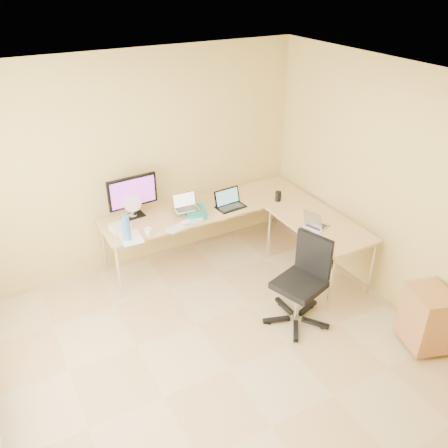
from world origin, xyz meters
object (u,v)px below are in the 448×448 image
desk_return (317,249)px  monitor (133,197)px  keyboard (185,224)px  water_bottle (126,228)px  laptop_center (186,202)px  desk_main (208,232)px  cabinet (427,318)px  mug (148,232)px  desk_fan (132,206)px  laptop_return (317,219)px  office_chair (299,283)px  laptop_black (231,199)px

desk_return → monitor: size_ratio=2.17×
keyboard → water_bottle: size_ratio=1.58×
laptop_center → desk_main: bearing=11.9°
cabinet → desk_return: bearing=113.1°
desk_main → desk_return: bearing=-45.7°
cabinet → laptop_center: bearing=137.5°
mug → desk_fan: bearing=90.5°
cabinet → laptop_return: bearing=117.5°
laptop_return → office_chair: bearing=112.0°
monitor → office_chair: bearing=-61.5°
laptop_return → office_chair: (-0.62, -0.53, -0.33)m
water_bottle → laptop_return: (1.99, -0.77, -0.05)m
desk_main → laptop_return: (0.87, -1.05, 0.46)m
monitor → mug: monitor is taller
mug → desk_fan: size_ratio=0.33×
mug → desk_fan: 0.51m
monitor → laptop_black: bearing=-21.6°
desk_fan → cabinet: bearing=-51.4°
laptop_center → desk_fan: desk_fan is taller
desk_main → keyboard: keyboard is taller
laptop_center → mug: 0.65m
monitor → desk_main: bearing=-16.6°
water_bottle → desk_fan: water_bottle is taller
desk_return → desk_main: bearing=134.3°
water_bottle → cabinet: bearing=-44.5°
water_bottle → monitor: bearing=62.2°
laptop_black → desk_return: bearing=-53.7°
desk_return → laptop_return: size_ratio=4.44×
laptop_black → laptop_return: size_ratio=1.20×
keyboard → desk_return: bearing=-42.2°
desk_main → desk_fan: desk_fan is taller
laptop_center → water_bottle: water_bottle is taller
laptop_black → mug: 1.15m
keyboard → cabinet: (1.56, -2.20, -0.38)m
mug → cabinet: (2.02, -2.20, -0.41)m
office_chair → laptop_black: bearing=72.6°
desk_return → water_bottle: (-2.10, 0.71, 0.52)m
laptop_center → cabinet: bearing=-56.3°
mug → desk_fan: desk_fan is taller
water_bottle → desk_fan: size_ratio=1.13×
laptop_black → keyboard: 0.70m
office_chair → desk_fan: bearing=105.0°
cabinet → desk_main: bearing=131.6°
laptop_black → desk_fan: 1.20m
keyboard → laptop_return: size_ratio=1.64×
desk_main → monitor: 1.09m
mug → desk_main: bearing=18.5°
water_bottle → laptop_return: size_ratio=1.04×
desk_return → laptop_return: laptop_return is taller
desk_main → cabinet: bearing=-65.7°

